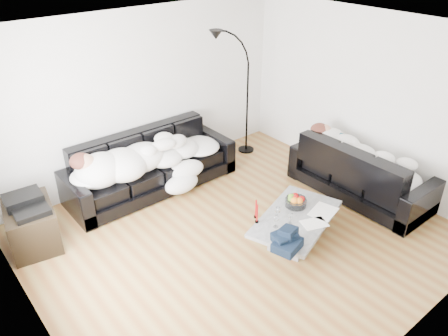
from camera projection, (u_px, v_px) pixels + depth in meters
ground at (238, 236)px, 5.75m from camera, size 5.00×5.00×0.00m
wall_back at (143, 96)px, 6.63m from camera, size 5.00×0.02×2.60m
wall_left at (20, 231)px, 3.73m from camera, size 0.02×4.50×2.60m
wall_right at (366, 100)px, 6.49m from camera, size 0.02×4.50×2.60m
ceiling at (243, 35)px, 4.47m from camera, size 5.00×5.00×0.00m
sofa_back at (151, 163)px, 6.60m from camera, size 2.61×0.90×0.85m
sofa_right at (361, 170)px, 6.43m from camera, size 0.89×2.08×0.84m
sleeper_back at (152, 152)px, 6.46m from camera, size 2.21×0.76×0.44m
sleeper_right at (364, 157)px, 6.33m from camera, size 0.75×1.78×0.44m
teal_cushion at (326, 138)px, 6.69m from camera, size 0.42×0.38×0.20m
coffee_table at (295, 229)px, 5.57m from camera, size 1.48×1.14×0.38m
fruit_bowl at (296, 200)px, 5.65m from camera, size 0.31×0.31×0.17m
wine_glass_a at (278, 213)px, 5.40m from camera, size 0.09×0.09×0.17m
wine_glass_b at (276, 221)px, 5.26m from camera, size 0.09×0.09×0.17m
wine_glass_c at (290, 218)px, 5.32m from camera, size 0.08×0.08×0.16m
candle_left at (257, 214)px, 5.31m from camera, size 0.06×0.06×0.26m
candle_right at (256, 209)px, 5.40m from camera, size 0.06×0.06×0.26m
newspaper_a at (323, 211)px, 5.57m from camera, size 0.43×0.37×0.01m
newspaper_b at (314, 223)px, 5.35m from camera, size 0.37×0.31×0.01m
navy_jacket at (287, 234)px, 4.91m from camera, size 0.34×0.29×0.17m
shoes at (294, 240)px, 5.60m from camera, size 0.45×0.38×0.09m
av_cabinet at (32, 225)px, 5.49m from camera, size 0.70×0.90×0.56m
stereo at (26, 203)px, 5.32m from camera, size 0.46×0.36×0.13m
floor_lamp at (247, 99)px, 7.44m from camera, size 0.77×0.52×1.96m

